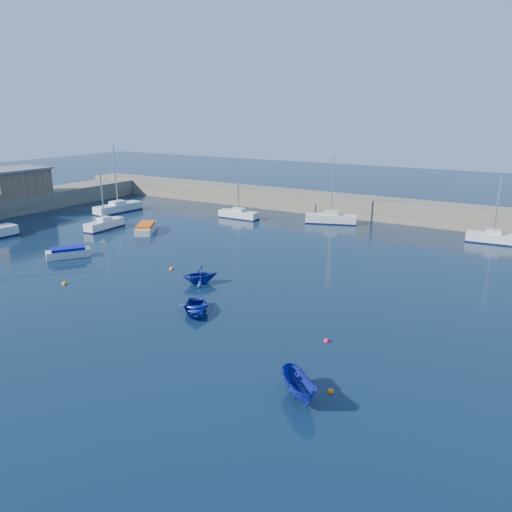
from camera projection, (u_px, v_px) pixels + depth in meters
The scene contains 17 objects.
ground at pixel (87, 346), 30.41m from camera, with size 220.00×220.00×0.00m, color #0B1D32.
back_wall at pixel (354, 206), 67.87m from camera, with size 96.00×4.50×2.60m, color #706755.
brick_shed_a at pixel (14, 183), 69.79m from camera, with size 6.00×8.00×3.40m, color #84644D.
sailboat_3 at pixel (105, 224), 60.42m from camera, with size 1.81×5.46×7.23m.
sailboat_4 at pixel (118, 208), 70.55m from camera, with size 2.65×7.30×9.34m.
sailboat_5 at pixel (238, 214), 66.36m from camera, with size 5.53×1.56×7.34m.
sailboat_6 at pixel (331, 218), 63.45m from camera, with size 6.59×3.78×8.43m.
sailboat_7 at pixel (493, 238), 53.92m from camera, with size 5.51×1.89×7.28m.
motorboat_1 at pixel (68, 253), 48.75m from camera, with size 3.44×4.19×1.00m.
motorboat_2 at pixel (146, 228), 58.97m from camera, with size 4.19×5.20×1.04m.
dinghy_center at pixel (196, 308), 35.32m from camera, with size 2.56×3.59×0.74m, color navy.
dinghy_left at pixel (200, 275), 41.29m from camera, with size 2.50×2.90×1.53m, color navy.
dinghy_right at pixel (299, 387), 24.76m from camera, with size 1.24×3.29×1.27m, color navy.
buoy_0 at pixel (65, 284), 41.35m from camera, with size 0.48×0.48×0.48m, color orange.
buoy_1 at pixel (327, 341), 31.08m from camera, with size 0.38×0.38×0.38m, color red.
buoy_2 at pixel (331, 392), 25.49m from camera, with size 0.38×0.38×0.38m, color orange.
buoy_3 at pixel (172, 269), 45.22m from camera, with size 0.42×0.42×0.42m, color orange.
Camera 1 is at (23.09, -18.35, 13.85)m, focal length 35.00 mm.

